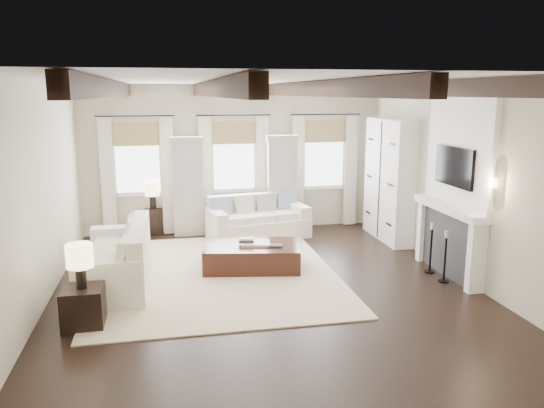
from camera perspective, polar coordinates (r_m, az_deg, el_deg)
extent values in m
plane|color=black|center=(8.47, -0.69, -9.01)|extent=(7.50, 7.50, 0.00)
cube|color=beige|center=(11.71, -4.16, 4.89)|extent=(6.50, 0.04, 3.20)
cube|color=beige|center=(4.52, 8.25, -6.63)|extent=(6.50, 0.04, 3.20)
cube|color=beige|center=(8.10, -23.93, 0.74)|extent=(0.04, 7.50, 3.20)
cube|color=beige|center=(9.21, 19.59, 2.31)|extent=(0.04, 7.50, 3.20)
cube|color=white|center=(7.92, -0.75, 13.17)|extent=(6.50, 7.50, 0.04)
cube|color=black|center=(7.81, -17.17, 11.79)|extent=(0.16, 7.40, 0.22)
cube|color=black|center=(7.81, -6.29, 12.24)|extent=(0.16, 7.40, 0.22)
cube|color=black|center=(8.09, 4.60, 12.26)|extent=(0.16, 7.40, 0.22)
cube|color=black|center=(8.60, 14.14, 11.92)|extent=(0.16, 7.40, 0.22)
cube|color=white|center=(11.59, -14.28, 4.73)|extent=(0.90, 0.03, 1.45)
cube|color=#9A8352|center=(11.48, -14.43, 7.32)|extent=(0.94, 0.04, 0.50)
cube|color=silver|center=(11.59, -17.26, 2.66)|extent=(0.28, 0.08, 2.50)
cube|color=silver|center=(11.53, -11.12, 2.93)|extent=(0.28, 0.08, 2.50)
cylinder|color=black|center=(11.41, -14.53, 9.15)|extent=(1.60, 0.02, 0.02)
cube|color=white|center=(11.67, -4.14, 5.11)|extent=(0.90, 0.03, 1.45)
cube|color=#9A8352|center=(11.56, -4.14, 7.69)|extent=(0.94, 0.04, 0.50)
cube|color=silver|center=(11.56, -7.10, 3.09)|extent=(0.28, 0.08, 2.50)
cube|color=silver|center=(11.72, -1.04, 3.30)|extent=(0.28, 0.08, 2.50)
cylinder|color=black|center=(11.49, -4.14, 9.51)|extent=(1.60, 0.02, 0.02)
cube|color=white|center=(12.10, 5.57, 5.33)|extent=(0.90, 0.03, 1.45)
cube|color=#9A8352|center=(12.00, 5.70, 7.81)|extent=(0.94, 0.04, 0.50)
cube|color=silver|center=(11.89, 2.81, 3.41)|extent=(0.28, 0.08, 2.50)
cube|color=silver|center=(12.25, 8.45, 3.55)|extent=(0.28, 0.08, 2.50)
cylinder|color=black|center=(11.93, 5.81, 9.57)|extent=(1.60, 0.02, 0.02)
cube|color=beige|center=(11.49, -9.05, 1.61)|extent=(0.64, 0.38, 2.00)
cube|color=#B2B7BA|center=(11.27, -9.02, 2.19)|extent=(0.48, 0.02, 1.40)
cube|color=beige|center=(11.36, -9.22, 6.88)|extent=(0.70, 0.42, 0.12)
cube|color=beige|center=(11.75, 0.99, 1.99)|extent=(0.64, 0.38, 2.00)
cube|color=#B2B7BA|center=(11.54, 1.20, 2.56)|extent=(0.48, 0.02, 1.40)
cube|color=beige|center=(11.62, 1.01, 7.15)|extent=(0.70, 0.42, 0.12)
cube|color=#2B2B2E|center=(9.38, 18.67, -4.03)|extent=(0.18, 1.50, 1.10)
cube|color=black|center=(9.41, 18.45, -4.92)|extent=(0.10, 0.90, 0.70)
cube|color=white|center=(8.70, 21.13, -5.46)|extent=(0.26, 0.14, 1.10)
cube|color=white|center=(10.06, 16.15, -2.82)|extent=(0.26, 0.14, 1.10)
cube|color=white|center=(9.21, 18.54, -0.41)|extent=(0.32, 1.90, 0.12)
cube|color=white|center=(9.12, 19.53, 5.40)|extent=(0.10, 1.90, 1.80)
cube|color=black|center=(9.11, 19.05, 3.85)|extent=(0.07, 1.10, 0.64)
cylinder|color=#FFD899|center=(8.26, 22.77, 2.09)|extent=(0.10, 0.10, 0.14)
cube|color=silver|center=(11.23, 12.46, 2.54)|extent=(0.40, 1.70, 2.50)
cube|color=black|center=(11.15, 11.48, 2.51)|extent=(0.01, 0.02, 2.40)
cube|color=beige|center=(9.13, -6.03, -7.44)|extent=(3.97, 4.61, 0.02)
cube|color=white|center=(11.25, -1.48, -2.64)|extent=(2.22, 1.31, 0.40)
cube|color=white|center=(11.48, -2.13, -0.07)|extent=(1.99, 0.58, 0.50)
cube|color=white|center=(10.90, -5.98, -1.42)|extent=(0.42, 0.92, 0.26)
cube|color=white|center=(11.52, 2.75, -0.64)|extent=(0.42, 0.92, 0.26)
cube|color=white|center=(10.96, -4.21, -1.63)|extent=(0.65, 0.69, 0.14)
cube|color=white|center=(11.14, -1.40, -1.37)|extent=(0.65, 0.69, 0.14)
cube|color=white|center=(11.35, 1.31, -1.12)|extent=(0.65, 0.69, 0.14)
cube|color=#7291A9|center=(11.09, -5.44, -0.38)|extent=(0.45, 0.29, 0.43)
cube|color=silver|center=(11.24, -3.03, -0.18)|extent=(0.45, 0.29, 0.43)
cube|color=beige|center=(11.41, -0.67, 0.01)|extent=(0.45, 0.29, 0.43)
cube|color=#7291A9|center=(11.59, 1.60, 0.20)|extent=(0.45, 0.29, 0.43)
cube|color=white|center=(8.90, -16.49, -7.00)|extent=(1.06, 2.28, 0.43)
cube|color=white|center=(8.72, -14.10, -3.91)|extent=(0.27, 2.16, 0.54)
cube|color=white|center=(9.75, -16.04, -3.14)|extent=(0.98, 0.30, 0.28)
cube|color=white|center=(7.85, -17.36, -6.86)|extent=(0.98, 0.30, 0.28)
cube|color=white|center=(9.42, -16.55, -4.11)|extent=(0.66, 0.62, 0.15)
cube|color=white|center=(8.82, -16.95, -5.21)|extent=(0.66, 0.62, 0.15)
cube|color=white|center=(8.23, -17.41, -6.48)|extent=(0.66, 0.62, 0.15)
cube|color=#7291A9|center=(9.51, -14.93, -2.44)|extent=(0.24, 0.46, 0.47)
cube|color=silver|center=(9.12, -15.12, -3.06)|extent=(0.24, 0.46, 0.47)
cube|color=beige|center=(8.73, -15.31, -3.74)|extent=(0.24, 0.46, 0.47)
cube|color=#7291A9|center=(8.34, -15.53, -4.48)|extent=(0.24, 0.46, 0.47)
cube|color=silver|center=(7.95, -15.77, -5.30)|extent=(0.24, 0.46, 0.47)
cube|color=black|center=(9.32, -2.17, -5.66)|extent=(1.79, 1.29, 0.43)
cube|color=white|center=(9.27, -1.79, -4.24)|extent=(0.56, 0.46, 0.04)
cube|color=#262628|center=(9.28, -2.79, -3.97)|extent=(0.29, 0.24, 0.04)
cube|color=beige|center=(9.27, -2.75, -3.75)|extent=(0.25, 0.21, 0.03)
cube|color=#262628|center=(9.14, 0.36, -4.50)|extent=(0.27, 0.22, 0.03)
cube|color=black|center=(7.52, -19.63, -10.38)|extent=(0.53, 0.53, 0.53)
cylinder|color=black|center=(7.38, -19.85, -7.45)|extent=(0.13, 0.13, 0.29)
cylinder|color=#F9D89E|center=(7.29, -20.01, -5.24)|extent=(0.34, 0.34, 0.31)
cube|color=black|center=(11.84, -12.60, -1.77)|extent=(0.38, 0.38, 0.56)
cylinder|color=black|center=(11.75, -12.69, 0.23)|extent=(0.13, 0.13, 0.28)
cylinder|color=#F9D89E|center=(11.70, -12.76, 1.63)|extent=(0.34, 0.34, 0.30)
cylinder|color=black|center=(9.17, 17.96, -7.89)|extent=(0.17, 0.17, 0.02)
cylinder|color=black|center=(9.06, 18.11, -5.70)|extent=(0.03, 0.03, 0.76)
cylinder|color=beige|center=(8.94, 18.29, -3.13)|extent=(0.06, 0.06, 0.11)
cylinder|color=black|center=(9.56, 16.58, -6.99)|extent=(0.18, 0.18, 0.02)
cylinder|color=black|center=(9.45, 16.72, -4.82)|extent=(0.03, 0.03, 0.78)
cylinder|color=beige|center=(9.34, 16.87, -2.28)|extent=(0.07, 0.07, 0.11)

